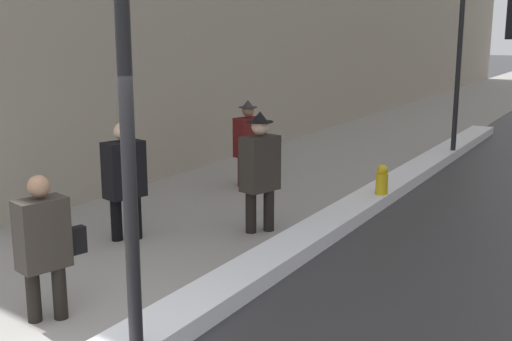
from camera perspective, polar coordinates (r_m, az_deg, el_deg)
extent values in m
cube|color=gray|center=(19.18, 12.68, 3.49)|extent=(4.00, 80.00, 0.01)
cube|color=white|center=(11.11, 10.66, -2.20)|extent=(0.57, 17.36, 0.20)
cylinder|color=black|center=(5.19, -11.32, 2.26)|extent=(0.12, 0.12, 3.91)
cylinder|color=black|center=(15.01, 17.50, 7.98)|extent=(0.11, 0.11, 3.72)
cylinder|color=black|center=(6.75, -17.11, -9.44)|extent=(0.14, 0.14, 0.80)
cylinder|color=black|center=(6.77, -19.24, -9.54)|extent=(0.14, 0.14, 0.80)
cube|color=#2D2823|center=(6.59, -18.47, -5.36)|extent=(0.40, 0.54, 0.70)
sphere|color=#8C664C|center=(6.47, -18.76, -1.35)|extent=(0.22, 0.22, 0.22)
cube|color=black|center=(6.78, -15.80, -6.02)|extent=(0.15, 0.24, 0.28)
cylinder|color=black|center=(9.02, -10.64, -3.35)|extent=(0.15, 0.15, 0.88)
cylinder|color=black|center=(8.99, -12.34, -3.47)|extent=(0.15, 0.15, 0.88)
cube|color=black|center=(8.87, -11.65, 0.09)|extent=(0.44, 0.60, 0.77)
sphere|color=beige|center=(8.78, -11.79, 3.43)|extent=(0.24, 0.24, 0.24)
cylinder|color=black|center=(9.21, 1.15, -2.78)|extent=(0.16, 0.16, 0.89)
cylinder|color=black|center=(9.12, -0.46, -2.92)|extent=(0.16, 0.16, 0.89)
cube|color=#2D2823|center=(9.03, 0.36, 0.63)|extent=(0.44, 0.60, 0.78)
sphere|color=beige|center=(8.94, 0.36, 3.94)|extent=(0.24, 0.24, 0.24)
cylinder|color=black|center=(8.93, 0.36, 4.36)|extent=(0.37, 0.37, 0.01)
cone|color=black|center=(8.92, 0.36, 4.82)|extent=(0.23, 0.23, 0.14)
cylinder|color=#340C0C|center=(11.90, -0.12, 0.52)|extent=(0.14, 0.14, 0.82)
cylinder|color=#340C0C|center=(11.83, -1.30, 0.45)|extent=(0.14, 0.14, 0.82)
cube|color=#561414|center=(11.77, -0.71, 2.99)|extent=(0.41, 0.56, 0.72)
sphere|color=#8C664C|center=(11.70, -0.72, 5.35)|extent=(0.22, 0.22, 0.22)
cylinder|color=#28282D|center=(11.69, -0.72, 5.65)|extent=(0.35, 0.35, 0.01)
cone|color=#28282D|center=(11.69, -0.72, 5.97)|extent=(0.21, 0.21, 0.13)
cylinder|color=gold|center=(10.79, 11.09, -1.69)|extent=(0.20, 0.20, 0.55)
sphere|color=gold|center=(10.72, 11.17, 0.05)|extent=(0.18, 0.18, 0.18)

